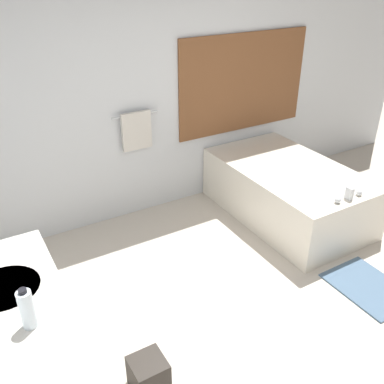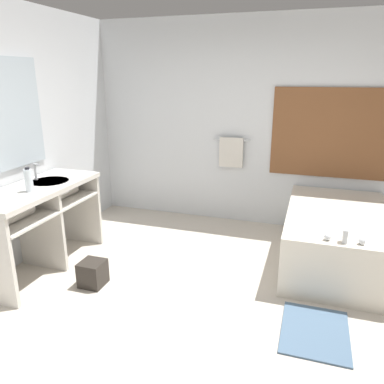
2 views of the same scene
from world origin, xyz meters
name	(u,v)px [view 1 (image 1 of 2)]	position (x,y,z in m)	size (l,w,h in m)	color
ground_plane	(290,325)	(0.00, 0.00, 0.00)	(16.00, 16.00, 0.00)	beige
wall_back_with_blinds	(161,89)	(0.04, 2.23, 1.35)	(7.40, 0.13, 2.70)	silver
vanity_counter	(20,339)	(-1.88, 0.25, 0.66)	(0.61, 1.44, 0.90)	silver
bathtub	(287,189)	(1.07, 1.30, 0.32)	(1.06, 1.78, 0.71)	silver
water_bottle_1	(27,309)	(-1.82, 0.06, 1.01)	(0.08, 0.08, 0.24)	white
waste_bin	(149,374)	(-1.20, 0.06, 0.12)	(0.23, 0.23, 0.25)	#2D2823
bath_mat	(368,287)	(0.89, -0.01, 0.01)	(0.52, 0.68, 0.02)	slate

